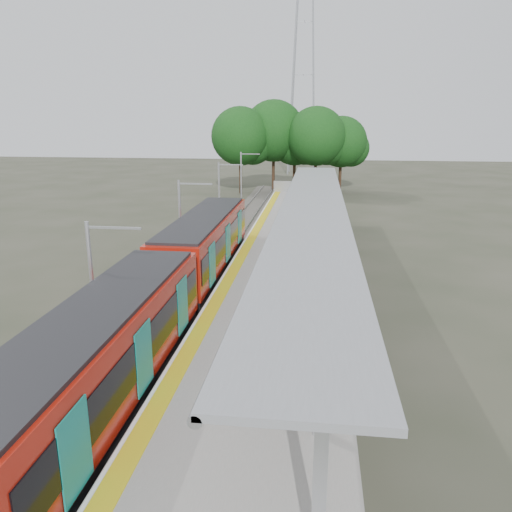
% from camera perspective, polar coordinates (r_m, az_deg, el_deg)
% --- Properties ---
extents(trackbed, '(3.00, 70.00, 0.24)m').
position_cam_1_polar(trackbed, '(31.38, -4.79, -0.80)').
color(trackbed, '#59544C').
rests_on(trackbed, ground).
extents(platform, '(6.00, 50.00, 1.00)m').
position_cam_1_polar(platform, '(30.68, 3.45, -0.41)').
color(platform, gray).
rests_on(platform, ground).
extents(tactile_strip, '(0.60, 50.00, 0.02)m').
position_cam_1_polar(tactile_strip, '(30.80, -1.28, 0.66)').
color(tactile_strip, gold).
rests_on(tactile_strip, platform).
extents(end_fence, '(6.00, 0.10, 1.20)m').
position_cam_1_polar(end_fence, '(54.91, 5.19, 7.88)').
color(end_fence, '#9EA0A5').
rests_on(end_fence, platform).
extents(train, '(2.74, 27.60, 3.62)m').
position_cam_1_polar(train, '(21.98, -9.96, -2.96)').
color(train, black).
rests_on(train, ground).
extents(canopy, '(3.27, 38.00, 3.66)m').
position_cam_1_polar(canopy, '(26.06, 6.57, 4.99)').
color(canopy, '#9EA0A5').
rests_on(canopy, platform).
extents(pylon, '(8.00, 4.00, 38.00)m').
position_cam_1_polar(pylon, '(83.08, 5.52, 22.53)').
color(pylon, '#9EA0A5').
rests_on(pylon, ground).
extents(tree_cluster, '(18.38, 9.69, 10.99)m').
position_cam_1_polar(tree_cluster, '(61.41, 3.84, 13.51)').
color(tree_cluster, '#382316').
rests_on(tree_cluster, ground).
extents(catenary_masts, '(2.08, 48.16, 5.40)m').
position_cam_1_polar(catenary_masts, '(30.16, -8.50, 3.88)').
color(catenary_masts, '#9EA0A5').
rests_on(catenary_masts, ground).
extents(bench_near, '(0.54, 1.36, 0.91)m').
position_cam_1_polar(bench_near, '(18.03, 6.70, -9.05)').
color(bench_near, '#0E164A').
rests_on(bench_near, platform).
extents(bench_mid, '(0.75, 1.55, 1.02)m').
position_cam_1_polar(bench_mid, '(25.90, 7.10, -1.16)').
color(bench_mid, '#0E164A').
rests_on(bench_mid, platform).
extents(bench_far, '(0.63, 1.49, 0.98)m').
position_cam_1_polar(bench_far, '(36.53, 7.05, 3.76)').
color(bench_far, '#0E164A').
rests_on(bench_far, platform).
extents(info_pillar_near, '(0.37, 0.37, 1.66)m').
position_cam_1_polar(info_pillar_near, '(20.28, 3.04, -5.34)').
color(info_pillar_near, beige).
rests_on(info_pillar_near, platform).
extents(info_pillar_far, '(0.41, 0.41, 1.80)m').
position_cam_1_polar(info_pillar_far, '(32.74, 6.18, 2.87)').
color(info_pillar_far, beige).
rests_on(info_pillar_far, platform).
extents(litter_bin, '(0.52, 0.52, 0.99)m').
position_cam_1_polar(litter_bin, '(21.91, 4.53, -4.37)').
color(litter_bin, '#9EA0A5').
rests_on(litter_bin, platform).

